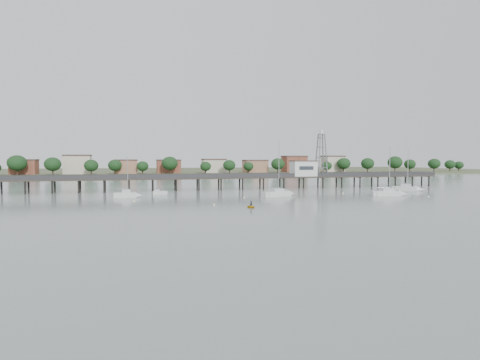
% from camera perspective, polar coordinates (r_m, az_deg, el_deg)
% --- Properties ---
extents(ground_plane, '(500.00, 500.00, 0.00)m').
position_cam_1_polar(ground_plane, '(71.21, 9.75, -4.92)').
color(ground_plane, slate).
rests_on(ground_plane, ground).
extents(pier, '(150.00, 5.00, 5.50)m').
position_cam_1_polar(pier, '(127.77, -1.36, 0.33)').
color(pier, '#2D2823').
rests_on(pier, ground).
extents(pier_building, '(8.40, 5.40, 5.30)m').
position_cam_1_polar(pier_building, '(135.56, 8.99, 1.66)').
color(pier_building, silver).
rests_on(pier_building, ground).
extents(lattice_tower, '(3.20, 3.20, 15.50)m').
position_cam_1_polar(lattice_tower, '(138.25, 11.48, 3.50)').
color(lattice_tower, slate).
rests_on(lattice_tower, ground).
extents(sailboat_c, '(9.69, 5.30, 15.27)m').
position_cam_1_polar(sailboat_c, '(106.06, 6.02, -1.95)').
color(sailboat_c, silver).
rests_on(sailboat_c, ground).
extents(sailboat_d, '(8.74, 4.67, 13.85)m').
position_cam_1_polar(sailboat_d, '(113.67, 20.89, -1.80)').
color(sailboat_d, silver).
rests_on(sailboat_d, ground).
extents(sailboat_e, '(7.67, 7.52, 13.74)m').
position_cam_1_polar(sailboat_e, '(133.65, 23.10, -1.15)').
color(sailboat_e, silver).
rests_on(sailboat_e, ground).
extents(sailboat_b, '(6.48, 2.44, 10.65)m').
position_cam_1_polar(sailboat_b, '(105.19, -15.38, -2.07)').
color(sailboat_b, silver).
rests_on(sailboat_b, ground).
extents(white_tender, '(4.22, 2.44, 1.54)m').
position_cam_1_polar(white_tender, '(112.64, -11.30, -1.78)').
color(white_tender, silver).
rests_on(white_tender, ground).
extents(yellow_dinghy, '(2.08, 0.61, 2.91)m').
position_cam_1_polar(yellow_dinghy, '(80.66, 1.58, -3.95)').
color(yellow_dinghy, gold).
rests_on(yellow_dinghy, ground).
extents(dinghy_occupant, '(0.57, 1.23, 0.28)m').
position_cam_1_polar(dinghy_occupant, '(80.66, 1.58, -3.95)').
color(dinghy_occupant, black).
rests_on(dinghy_occupant, ground).
extents(mooring_buoys, '(73.90, 19.50, 0.39)m').
position_cam_1_polar(mooring_buoys, '(99.47, 5.66, -2.60)').
color(mooring_buoys, '#F3F1BD').
rests_on(mooring_buoys, ground).
extents(far_shore, '(500.00, 170.00, 10.40)m').
position_cam_1_polar(far_shore, '(305.40, -8.99, 1.31)').
color(far_shore, '#475133').
rests_on(far_shore, ground).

